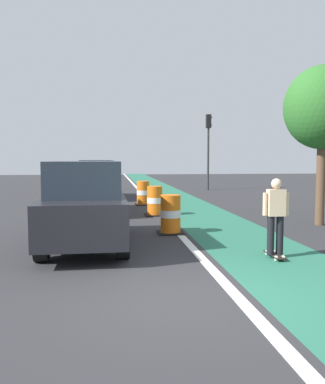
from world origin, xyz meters
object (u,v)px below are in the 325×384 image
Objects in this scene: skateboarder_on_lane at (276,215)px; traffic_light_corner at (208,138)px; parked_sedan_second at (94,192)px; traffic_barrel_mid at (155,201)px; parked_suv_nearest at (85,203)px; street_tree_sidewalk at (323,108)px; parked_suv_third at (98,179)px; traffic_barrel_front at (171,215)px; traffic_barrel_back at (143,193)px.

traffic_light_corner is (3.16, 18.81, 2.59)m from skateboarder_on_lane.
parked_sedan_second is 3.80× the size of traffic_barrel_mid.
parked_suv_nearest is (-4.05, 1.75, 0.12)m from skateboarder_on_lane.
street_tree_sidewalk reaches higher than traffic_barrel_mid.
parked_suv_nearest is 4.24× the size of traffic_barrel_mid.
traffic_barrel_mid is at bearing -71.88° from parked_suv_third.
traffic_barrel_front is (2.27, 1.33, -0.50)m from parked_suv_nearest.
skateboarder_on_lane is 3.57m from traffic_barrel_front.
street_tree_sidewalk is at bearing -90.08° from traffic_light_corner.
parked_sedan_second reaches higher than skateboarder_on_lane.
traffic_barrel_mid is (2.23, 5.03, -0.50)m from parked_suv_nearest.
parked_suv_nearest is at bearing -149.72° from traffic_barrel_front.
traffic_barrel_mid is at bearing 105.05° from skateboarder_on_lane.
traffic_light_corner is at bearing 56.60° from parked_sedan_second.
parked_suv_third is at bearing 108.12° from traffic_barrel_mid.
parked_suv_nearest is 1.12× the size of parked_sedan_second.
traffic_barrel_front is at bearing -77.69° from parked_suv_third.
parked_sedan_second is 6.01m from parked_suv_third.
parked_suv_nearest is 8.83m from traffic_barrel_back.
traffic_light_corner is at bearing 34.50° from parked_suv_third.
traffic_barrel_mid is 1.00× the size of traffic_barrel_back.
parked_sedan_second is 5.28m from traffic_barrel_front.
traffic_barrel_front is (2.34, -10.73, -0.50)m from parked_suv_third.
skateboarder_on_lane reaches higher than traffic_barrel_front.
parked_suv_third reaches higher than parked_sedan_second.
skateboarder_on_lane is 4.41m from parked_suv_nearest.
parked_sedan_second is 3.80× the size of traffic_barrel_back.
traffic_light_corner is (4.94, 15.74, 2.97)m from traffic_barrel_front.
parked_suv_nearest is at bearing -112.91° from traffic_light_corner.
street_tree_sidewalk is (7.24, -3.89, 2.83)m from parked_sedan_second.
parked_suv_nearest is 4.24× the size of traffic_barrel_back.
parked_suv_third is 0.92× the size of traffic_light_corner.
parked_sedan_second is 8.69m from street_tree_sidewalk.
parked_suv_third is at bearing -145.50° from traffic_light_corner.
parked_suv_nearest is at bearing -163.22° from street_tree_sidewalk.
traffic_barrel_back is at bearing 92.52° from traffic_barrel_mid.
parked_suv_nearest is 12.06m from parked_suv_third.
traffic_barrel_mid is 3.54m from traffic_barrel_back.
parked_sedan_second is 3.30m from traffic_barrel_back.
traffic_barrel_mid is 13.36m from traffic_light_corner.
traffic_barrel_mid is (2.30, -7.03, -0.50)m from parked_suv_third.
traffic_barrel_front is 5.90m from street_tree_sidewalk.
parked_sedan_second reaches higher than traffic_barrel_back.
traffic_barrel_front is at bearing -63.91° from parked_sedan_second.
traffic_light_corner reaches higher than parked_suv_third.
skateboarder_on_lane is 0.34× the size of street_tree_sidewalk.
traffic_barrel_front is at bearing -170.27° from street_tree_sidewalk.
traffic_light_corner is (5.14, 8.49, 2.97)m from traffic_barrel_back.
traffic_barrel_mid and traffic_barrel_back have the same top height.
skateboarder_on_lane is 10.51m from traffic_barrel_back.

